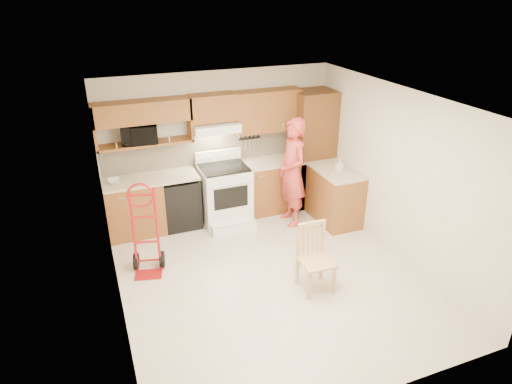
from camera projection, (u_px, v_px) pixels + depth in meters
floor at (269, 277)px, 6.38m from camera, size 4.00×4.50×0.02m
ceiling at (271, 100)px, 5.32m from camera, size 4.00×4.50×0.02m
wall_back at (219, 144)px, 7.76m from camera, size 4.00×0.02×2.50m
wall_front at (371, 300)px, 3.95m from camera, size 4.00×0.02×2.50m
wall_left at (109, 224)px, 5.19m from camera, size 0.02×4.50×2.50m
wall_right at (398, 175)px, 6.52m from camera, size 0.02×4.50×2.50m
backsplash at (219, 147)px, 7.76m from camera, size 3.92×0.03×0.55m
lower_cab_left at (135, 208)px, 7.32m from camera, size 0.90×0.60×0.90m
dishwasher at (180, 202)px, 7.58m from camera, size 0.60×0.60×0.85m
lower_cab_right at (270, 186)px, 8.11m from camera, size 1.14×0.60×0.90m
countertop_left at (150, 179)px, 7.23m from camera, size 1.50×0.63×0.04m
countertop_right at (270, 162)px, 7.91m from camera, size 1.14×0.63×0.04m
cab_return_right at (334, 196)px, 7.73m from camera, size 0.60×1.00×0.90m
countertop_return at (337, 171)px, 7.53m from camera, size 0.63×1.00×0.04m
pantry_tall at (312, 149)px, 8.13m from camera, size 0.70×0.60×2.10m
upper_cab_left at (142, 112)px, 6.89m from camera, size 1.50×0.33×0.34m
upper_shelf_mw at (145, 144)px, 7.11m from camera, size 1.50×0.33×0.04m
upper_cab_center at (213, 108)px, 7.28m from camera, size 0.76×0.33×0.44m
upper_cab_right at (267, 111)px, 7.66m from camera, size 1.14×0.33×0.70m
range_hood at (215, 127)px, 7.36m from camera, size 0.76×0.46×0.14m
knife_strip at (250, 142)px, 7.90m from camera, size 0.40×0.05×0.29m
microwave at (139, 134)px, 7.01m from camera, size 0.59×0.43×0.30m
range at (226, 190)px, 7.60m from camera, size 0.80×1.06×1.18m
person at (292, 172)px, 7.46m from camera, size 0.45×0.68×1.85m
hand_truck at (145, 234)px, 6.23m from camera, size 0.59×0.56×1.25m
dining_chair at (316, 259)px, 5.93m from camera, size 0.43×0.47×0.93m
soap_bottle at (340, 165)px, 7.41m from camera, size 0.10×0.11×0.21m
bowl at (115, 181)px, 7.03m from camera, size 0.23×0.23×0.05m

